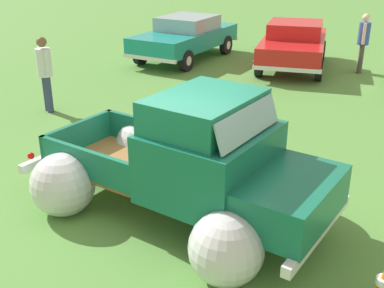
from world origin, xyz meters
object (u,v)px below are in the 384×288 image
Objects in this scene: show_car_0 at (186,36)px; spectator_0 at (363,39)px; show_car_1 at (294,43)px; spectator_1 at (45,70)px; vintage_pickup_truck at (195,172)px.

spectator_0 is at bearing 100.55° from show_car_0.
show_car_0 is at bearing 0.18° from spectator_0.
show_car_1 is at bearing 1.46° from spectator_0.
spectator_1 is at bearing -41.22° from show_car_1.
spectator_0 is (2.04, 0.27, 0.24)m from show_car_1.
spectator_1 reaches higher than show_car_1.
vintage_pickup_truck is 9.93m from spectator_0.
spectator_1 is (-0.50, -6.39, 0.23)m from show_car_0.
show_car_1 is (3.65, 0.35, -0.00)m from show_car_0.
show_car_1 is at bearing 178.39° from spectator_1.
vintage_pickup_truck is at bearing 31.19° from show_car_0.
spectator_0 is (1.00, 9.88, 0.27)m from vintage_pickup_truck.
spectator_0 reaches higher than show_car_1.
show_car_1 is 2.52× the size of spectator_0.
spectator_1 is (-5.19, 2.87, 0.26)m from vintage_pickup_truck.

